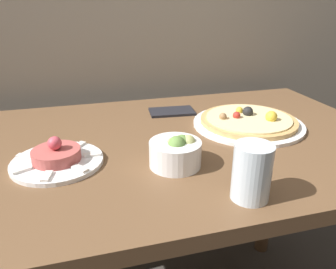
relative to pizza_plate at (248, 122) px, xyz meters
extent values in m
cube|color=brown|center=(-0.29, -0.04, -0.03)|extent=(1.31, 0.76, 0.03)
cylinder|color=brown|center=(0.30, 0.28, -0.42)|extent=(0.06, 0.06, 0.75)
cylinder|color=white|center=(0.00, 0.00, -0.01)|extent=(0.32, 0.32, 0.01)
cylinder|color=tan|center=(0.00, 0.00, 0.00)|extent=(0.28, 0.28, 0.01)
cylinder|color=beige|center=(0.00, 0.00, 0.01)|extent=(0.25, 0.25, 0.00)
sphere|color=gold|center=(-0.01, 0.05, 0.02)|extent=(0.02, 0.02, 0.02)
sphere|color=#997047|center=(-0.08, 0.01, 0.02)|extent=(0.02, 0.02, 0.02)
sphere|color=#B22D23|center=(-0.04, 0.01, 0.02)|extent=(0.02, 0.02, 0.02)
sphere|color=black|center=(0.01, 0.02, 0.02)|extent=(0.03, 0.03, 0.03)
sphere|color=gold|center=(0.05, -0.04, 0.02)|extent=(0.03, 0.03, 0.03)
cylinder|color=white|center=(-0.54, -0.10, -0.01)|extent=(0.21, 0.21, 0.01)
cylinder|color=#B2514C|center=(-0.54, -0.10, 0.01)|extent=(0.11, 0.11, 0.03)
sphere|color=#DB4C5B|center=(-0.54, -0.10, 0.04)|extent=(0.03, 0.03, 0.03)
cube|color=white|center=(-0.46, -0.10, 0.00)|extent=(0.04, 0.02, 0.01)
cube|color=white|center=(-0.49, -0.04, 0.00)|extent=(0.04, 0.04, 0.01)
cube|color=white|center=(-0.55, -0.02, 0.00)|extent=(0.02, 0.04, 0.01)
cube|color=white|center=(-0.61, -0.07, 0.00)|extent=(0.04, 0.03, 0.01)
cube|color=white|center=(-0.61, -0.13, 0.00)|extent=(0.04, 0.03, 0.01)
cube|color=white|center=(-0.55, -0.18, 0.00)|extent=(0.02, 0.04, 0.01)
cube|color=white|center=(-0.49, -0.16, 0.00)|extent=(0.04, 0.04, 0.01)
cylinder|color=white|center=(-0.28, -0.18, 0.02)|extent=(0.12, 0.12, 0.06)
sphere|color=#668E42|center=(-0.26, -0.18, 0.04)|extent=(0.04, 0.04, 0.04)
sphere|color=#B7BC70|center=(-0.28, -0.17, 0.04)|extent=(0.03, 0.03, 0.03)
sphere|color=#B7BC70|center=(-0.25, -0.18, 0.04)|extent=(0.03, 0.03, 0.03)
sphere|color=#668E42|center=(-0.28, -0.19, 0.04)|extent=(0.04, 0.04, 0.04)
cylinder|color=silver|center=(-0.18, -0.34, 0.04)|extent=(0.07, 0.07, 0.11)
cube|color=black|center=(-0.18, 0.17, -0.01)|extent=(0.15, 0.10, 0.01)
camera|label=1|loc=(-0.47, -0.80, 0.34)|focal=35.00mm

